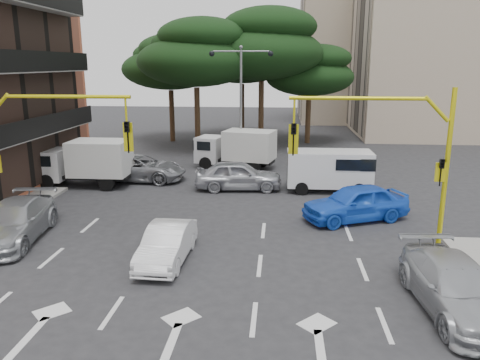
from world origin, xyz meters
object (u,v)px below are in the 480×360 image
Objects in this scene: signal_mast_right at (397,147)px; box_truck_a at (84,163)px; car_silver_cross_a at (140,168)px; car_silver_parked at (456,287)px; van_white at (329,171)px; car_white_hatch at (167,244)px; box_truck_b at (236,149)px; car_silver_cross_b at (238,175)px; signal_mast_left at (33,142)px; car_silver_wagon at (14,222)px; car_blue_compact at (355,203)px; street_lamp_center at (241,85)px.

box_truck_a is at bearing 152.21° from signal_mast_right.
car_silver_parked is (13.25, -14.04, -0.03)m from car_silver_cross_a.
signal_mast_right is at bearing 9.62° from van_white.
car_white_hatch is 12.00m from van_white.
van_white is at bearing -93.92° from car_silver_cross_a.
car_silver_cross_b is at bearing -159.57° from box_truck_b.
signal_mast_left is 3.28m from car_silver_wagon.
van_white reaches higher than car_silver_cross_a.
car_silver_cross_a is (-12.45, 9.51, -3.13)m from signal_mast_right.
car_white_hatch is 12.21m from box_truck_a.
van_white is (10.95, -1.37, 0.38)m from car_silver_cross_a.
signal_mast_right is at bearing -6.27° from car_silver_wagon.
box_truck_a reaches higher than car_blue_compact.
car_silver_cross_a is 1.20× the size of van_white.
van_white is (-1.50, 8.13, -2.76)m from signal_mast_right.
signal_mast_left reaches higher than van_white.
signal_mast_right is 1.27× the size of car_blue_compact.
street_lamp_center reaches higher than car_silver_wagon.
van_white is at bearing -119.14° from box_truck_b.
signal_mast_right is 1.33× the size of van_white.
car_silver_cross_a is at bearing 83.07° from signal_mast_left.
street_lamp_center reaches higher than box_truck_b.
car_silver_wagon is (-6.47, 1.47, 0.12)m from car_white_hatch.
street_lamp_center reaches higher than car_silver_parked.
signal_mast_right reaches higher than van_white.
box_truck_b is (-0.27, -0.72, -4.14)m from street_lamp_center.
signal_mast_right is 8.72m from van_white.
car_silver_cross_b is (-6.44, 7.98, -3.08)m from signal_mast_right.
box_truck_a is (-7.12, 9.90, 0.66)m from car_white_hatch.
van_white is 13.70m from box_truck_a.
van_white is (12.11, 8.13, -2.76)m from signal_mast_left.
van_white is at bearing 100.45° from signal_mast_right.
box_truck_a is (-1.59, 8.01, -2.57)m from signal_mast_left.
street_lamp_center is at bearing -138.76° from van_white.
signal_mast_right is at bearing 95.22° from car_silver_parked.
car_white_hatch is 15.23m from box_truck_b.
box_truck_b reaches higher than car_silver_cross_b.
car_blue_compact is at bearing 14.07° from signal_mast_left.
box_truck_b is at bearing -51.64° from car_silver_cross_a.
box_truck_b reaches higher than car_silver_cross_a.
box_truck_a is at bearing 101.22° from signal_mast_left.
car_silver_wagon reaches higher than car_silver_cross_a.
car_silver_cross_b is 1.05× the size of van_white.
van_white is at bearing 33.89° from signal_mast_left.
street_lamp_center reaches higher than car_white_hatch.
signal_mast_right is 15.28m from box_truck_b.
signal_mast_right and signal_mast_left have the same top height.
signal_mast_right is at bearing 14.78° from car_white_hatch.
car_silver_cross_b is 14.46m from car_silver_parked.
signal_mast_right is 13.61m from signal_mast_left.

